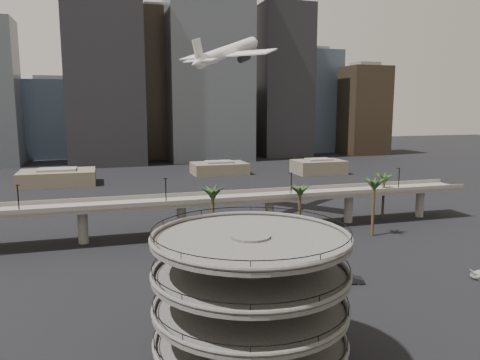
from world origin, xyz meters
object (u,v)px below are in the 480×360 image
object	(u,v)px
parking_ramp	(251,291)
overpass	(227,202)
airborne_jet	(228,52)
car_a	(291,277)
car_b	(350,279)

from	to	relation	value
parking_ramp	overpass	bearing A→B (deg)	77.57
parking_ramp	airborne_jet	distance (m)	86.48
overpass	car_a	world-z (taller)	overpass
overpass	airborne_jet	world-z (taller)	airborne_jet
airborne_jet	car_b	xyz separation A→B (m)	(6.40, -56.28, -43.58)
parking_ramp	airborne_jet	world-z (taller)	airborne_jet
car_a	car_b	xyz separation A→B (m)	(9.21, -4.01, 0.10)
airborne_jet	car_b	bearing A→B (deg)	-123.48
airborne_jet	parking_ramp	bearing A→B (deg)	-143.32
parking_ramp	overpass	world-z (taller)	parking_ramp
car_a	overpass	bearing A→B (deg)	25.64
parking_ramp	airborne_jet	bearing A→B (deg)	76.64
airborne_jet	car_a	bearing A→B (deg)	-133.04
car_a	car_b	world-z (taller)	car_b
overpass	car_b	bearing A→B (deg)	-72.91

